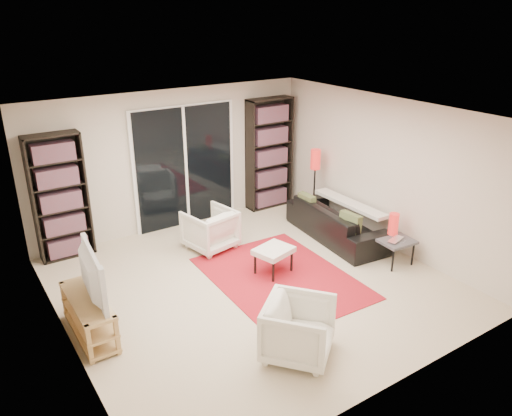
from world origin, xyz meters
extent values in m
plane|color=beige|center=(0.00, 0.00, 0.00)|extent=(5.00, 5.00, 0.00)
cube|color=beige|center=(0.00, 2.50, 1.20)|extent=(5.00, 0.02, 2.40)
cube|color=beige|center=(0.00, -2.50, 1.20)|extent=(5.00, 0.02, 2.40)
cube|color=beige|center=(-2.50, 0.00, 1.20)|extent=(0.02, 5.00, 2.40)
cube|color=beige|center=(2.50, 0.00, 1.20)|extent=(0.02, 5.00, 2.40)
cube|color=white|center=(0.00, 0.00, 2.40)|extent=(5.00, 5.00, 0.02)
cube|color=white|center=(0.20, 2.47, 1.05)|extent=(1.92, 0.06, 2.16)
cube|color=black|center=(0.20, 2.44, 1.05)|extent=(1.80, 0.02, 2.10)
cube|color=white|center=(0.20, 2.42, 1.05)|extent=(0.05, 0.02, 2.10)
cube|color=black|center=(-1.95, 2.34, 0.97)|extent=(0.80, 0.30, 1.95)
cube|color=maroon|center=(-1.95, 2.32, 0.97)|extent=(0.70, 0.22, 1.85)
cube|color=black|center=(1.90, 2.34, 1.05)|extent=(0.90, 0.30, 2.10)
cube|color=maroon|center=(1.90, 2.32, 1.05)|extent=(0.80, 0.22, 2.00)
cube|color=tan|center=(-2.26, 0.08, 0.48)|extent=(0.37, 1.14, 0.04)
cube|color=tan|center=(-2.26, 0.08, 0.25)|extent=(0.37, 1.14, 0.03)
cube|color=tan|center=(-2.26, 0.08, 0.06)|extent=(0.37, 1.14, 0.04)
cube|color=tan|center=(-2.41, -0.45, 0.25)|extent=(0.05, 0.05, 0.50)
cube|color=tan|center=(-2.41, 0.61, 0.25)|extent=(0.05, 0.05, 0.50)
cube|color=tan|center=(-2.10, -0.45, 0.25)|extent=(0.05, 0.05, 0.50)
cube|color=tan|center=(-2.10, 0.61, 0.25)|extent=(0.05, 0.05, 0.50)
imported|color=black|center=(-2.24, 0.08, 0.80)|extent=(0.23, 1.05, 0.60)
cube|color=#B01722|center=(0.42, -0.09, 0.01)|extent=(1.88, 2.48, 0.01)
imported|color=black|center=(2.01, 0.50, 0.29)|extent=(0.98, 2.07, 0.58)
imported|color=white|center=(0.05, 1.33, 0.33)|extent=(0.83, 0.84, 0.66)
imported|color=white|center=(-0.43, -1.58, 0.34)|extent=(1.03, 1.03, 0.68)
cube|color=white|center=(0.42, 0.10, 0.36)|extent=(0.62, 0.55, 0.08)
cylinder|color=black|center=(0.26, -0.12, 0.16)|extent=(0.04, 0.04, 0.32)
cylinder|color=black|center=(0.18, 0.21, 0.16)|extent=(0.04, 0.04, 0.32)
cylinder|color=black|center=(0.67, -0.02, 0.16)|extent=(0.04, 0.04, 0.32)
cylinder|color=black|center=(0.58, 0.32, 0.16)|extent=(0.04, 0.04, 0.32)
cube|color=#47464C|center=(2.13, -0.65, 0.38)|extent=(0.54, 0.54, 0.04)
cylinder|color=black|center=(1.91, -0.84, 0.19)|extent=(0.03, 0.03, 0.38)
cylinder|color=black|center=(1.94, -0.44, 0.19)|extent=(0.03, 0.03, 0.38)
cylinder|color=black|center=(2.31, -0.87, 0.19)|extent=(0.03, 0.03, 0.38)
cylinder|color=black|center=(2.34, -0.46, 0.19)|extent=(0.03, 0.03, 0.38)
imported|color=silver|center=(2.11, -0.74, 0.41)|extent=(0.36, 0.29, 0.02)
cylinder|color=red|center=(2.23, -0.51, 0.57)|extent=(0.15, 0.15, 0.34)
cylinder|color=black|center=(2.22, 1.37, 0.01)|extent=(0.20, 0.20, 0.03)
cylinder|color=black|center=(2.22, 1.37, 0.49)|extent=(0.03, 0.03, 0.98)
cylinder|color=red|center=(2.22, 1.37, 1.13)|extent=(0.18, 0.18, 0.35)
camera|label=1|loc=(-3.35, -5.15, 3.65)|focal=35.00mm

